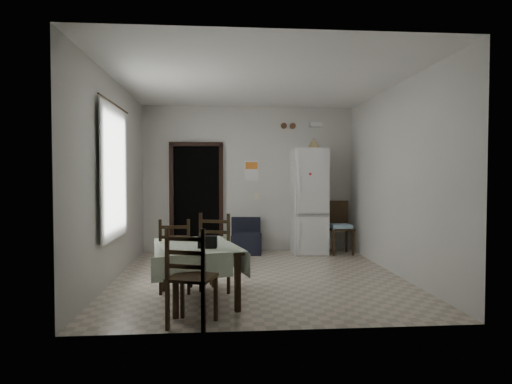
{
  "coord_description": "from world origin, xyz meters",
  "views": [
    {
      "loc": [
        -0.55,
        -6.32,
        1.49
      ],
      "look_at": [
        0.0,
        0.5,
        1.25
      ],
      "focal_mm": 30.0,
      "sensor_mm": 36.0,
      "label": 1
    }
  ],
  "objects_px": {
    "dining_chair_near_head": "(192,276)",
    "corner_chair": "(340,228)",
    "fridge": "(309,201)",
    "dining_chair_far_left": "(176,255)",
    "dining_chair_far_right": "(219,251)",
    "navy_seat": "(247,236)",
    "dining_table": "(197,273)"
  },
  "relations": [
    {
      "from": "dining_chair_near_head",
      "to": "corner_chair",
      "type": "bearing_deg",
      "value": -106.61
    },
    {
      "from": "fridge",
      "to": "dining_chair_far_left",
      "type": "bearing_deg",
      "value": -129.26
    },
    {
      "from": "fridge",
      "to": "dining_chair_far_right",
      "type": "xyz_separation_m",
      "value": [
        -1.74,
        -2.6,
        -0.51
      ]
    },
    {
      "from": "fridge",
      "to": "dining_chair_far_left",
      "type": "distance_m",
      "value": 3.56
    },
    {
      "from": "navy_seat",
      "to": "dining_chair_far_left",
      "type": "relative_size",
      "value": 0.72
    },
    {
      "from": "dining_table",
      "to": "dining_chair_far_left",
      "type": "bearing_deg",
      "value": 108.55
    },
    {
      "from": "fridge",
      "to": "dining_chair_far_right",
      "type": "bearing_deg",
      "value": -122.15
    },
    {
      "from": "corner_chair",
      "to": "dining_chair_near_head",
      "type": "height_order",
      "value": "corner_chair"
    },
    {
      "from": "corner_chair",
      "to": "dining_chair_far_right",
      "type": "bearing_deg",
      "value": -136.5
    },
    {
      "from": "fridge",
      "to": "dining_chair_near_head",
      "type": "relative_size",
      "value": 2.04
    },
    {
      "from": "navy_seat",
      "to": "dining_chair_near_head",
      "type": "bearing_deg",
      "value": -94.81
    },
    {
      "from": "navy_seat",
      "to": "dining_table",
      "type": "bearing_deg",
      "value": -97.8
    },
    {
      "from": "fridge",
      "to": "dining_chair_far_left",
      "type": "relative_size",
      "value": 2.13
    },
    {
      "from": "fridge",
      "to": "dining_chair_far_right",
      "type": "height_order",
      "value": "fridge"
    },
    {
      "from": "corner_chair",
      "to": "dining_chair_far_right",
      "type": "height_order",
      "value": "dining_chair_far_right"
    },
    {
      "from": "navy_seat",
      "to": "dining_chair_far_right",
      "type": "relative_size",
      "value": 0.68
    },
    {
      "from": "navy_seat",
      "to": "dining_chair_far_right",
      "type": "xyz_separation_m",
      "value": [
        -0.51,
        -2.6,
        0.17
      ]
    },
    {
      "from": "corner_chair",
      "to": "dining_table",
      "type": "xyz_separation_m",
      "value": [
        -2.58,
        -2.93,
        -0.17
      ]
    },
    {
      "from": "dining_table",
      "to": "dining_chair_far_left",
      "type": "xyz_separation_m",
      "value": [
        -0.3,
        0.46,
        0.14
      ]
    },
    {
      "from": "dining_chair_far_right",
      "to": "dining_table",
      "type": "bearing_deg",
      "value": 81.78
    },
    {
      "from": "navy_seat",
      "to": "dining_chair_near_head",
      "type": "height_order",
      "value": "dining_chair_near_head"
    },
    {
      "from": "fridge",
      "to": "corner_chair",
      "type": "height_order",
      "value": "fridge"
    },
    {
      "from": "fridge",
      "to": "dining_chair_near_head",
      "type": "bearing_deg",
      "value": -115.08
    },
    {
      "from": "fridge",
      "to": "dining_table",
      "type": "height_order",
      "value": "fridge"
    },
    {
      "from": "navy_seat",
      "to": "corner_chair",
      "type": "distance_m",
      "value": 1.82
    },
    {
      "from": "dining_table",
      "to": "corner_chair",
      "type": "bearing_deg",
      "value": 34.2
    },
    {
      "from": "navy_seat",
      "to": "corner_chair",
      "type": "height_order",
      "value": "corner_chair"
    },
    {
      "from": "dining_chair_near_head",
      "to": "dining_chair_far_right",
      "type": "bearing_deg",
      "value": -83.22
    },
    {
      "from": "fridge",
      "to": "dining_chair_far_left",
      "type": "xyz_separation_m",
      "value": [
        -2.3,
        -2.65,
        -0.54
      ]
    },
    {
      "from": "dining_chair_far_left",
      "to": "dining_chair_far_right",
      "type": "relative_size",
      "value": 0.93
    },
    {
      "from": "dining_table",
      "to": "dining_chair_far_right",
      "type": "height_order",
      "value": "dining_chair_far_right"
    },
    {
      "from": "dining_chair_far_left",
      "to": "dining_chair_far_right",
      "type": "bearing_deg",
      "value": -173.64
    }
  ]
}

